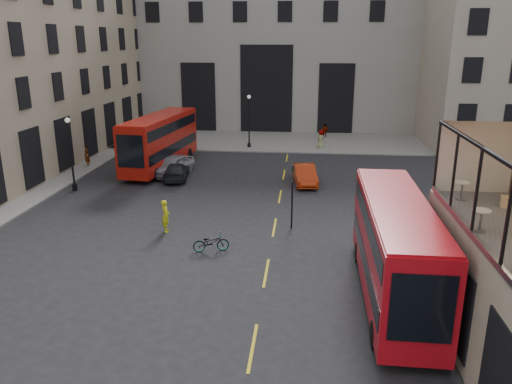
# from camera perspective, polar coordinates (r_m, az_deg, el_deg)

# --- Properties ---
(ground) EXTENTS (140.00, 140.00, 0.00)m
(ground) POSITION_cam_1_polar(r_m,az_deg,el_deg) (18.67, 6.03, -17.61)
(ground) COLOR black
(ground) RESTS_ON ground
(host_frontage) EXTENTS (3.00, 11.00, 4.50)m
(host_frontage) POSITION_cam_1_polar(r_m,az_deg,el_deg) (18.77, 26.93, -11.33)
(host_frontage) COLOR tan
(host_frontage) RESTS_ON ground
(gateway) EXTENTS (35.00, 10.60, 18.00)m
(gateway) POSITION_cam_1_polar(r_m,az_deg,el_deg) (63.54, 1.60, 15.98)
(gateway) COLOR gray
(gateway) RESTS_ON ground
(building_right) EXTENTS (16.60, 18.60, 20.00)m
(building_right) POSITION_cam_1_polar(r_m,az_deg,el_deg) (58.95, 26.93, 15.12)
(building_right) COLOR #A39784
(building_right) RESTS_ON ground
(pavement_far) EXTENTS (40.00, 12.00, 0.12)m
(pavement_far) POSITION_cam_1_polar(r_m,az_deg,el_deg) (54.69, -0.31, 5.97)
(pavement_far) COLOR slate
(pavement_far) RESTS_ON ground
(traffic_light_near) EXTENTS (0.16, 0.20, 3.80)m
(traffic_light_near) POSITION_cam_1_polar(r_m,az_deg,el_deg) (28.57, 4.17, 0.41)
(traffic_light_near) COLOR black
(traffic_light_near) RESTS_ON ground
(traffic_light_far) EXTENTS (0.16, 0.20, 3.80)m
(traffic_light_far) POSITION_cam_1_polar(r_m,az_deg,el_deg) (46.50, -12.82, 6.54)
(traffic_light_far) COLOR black
(traffic_light_far) RESTS_ON ground
(street_lamp_a) EXTENTS (0.36, 0.36, 5.33)m
(street_lamp_a) POSITION_cam_1_polar(r_m,az_deg,el_deg) (38.19, -20.33, 3.60)
(street_lamp_a) COLOR black
(street_lamp_a) RESTS_ON ground
(street_lamp_b) EXTENTS (0.36, 0.36, 5.33)m
(street_lamp_b) POSITION_cam_1_polar(r_m,az_deg,el_deg) (50.36, -0.79, 7.70)
(street_lamp_b) COLOR black
(street_lamp_b) RESTS_ON ground
(bus_near) EXTENTS (2.61, 10.81, 4.30)m
(bus_near) POSITION_cam_1_polar(r_m,az_deg,el_deg) (21.61, 15.59, -5.83)
(bus_near) COLOR #B60C15
(bus_near) RESTS_ON ground
(bus_far) EXTENTS (3.81, 11.47, 4.49)m
(bus_far) POSITION_cam_1_polar(r_m,az_deg,el_deg) (43.10, -10.89, 5.98)
(bus_far) COLOR #A5130B
(bus_far) RESTS_ON ground
(car_a) EXTENTS (3.23, 5.05, 1.60)m
(car_a) POSITION_cam_1_polar(r_m,az_deg,el_deg) (40.97, -9.53, 3.00)
(car_a) COLOR gray
(car_a) RESTS_ON ground
(car_b) EXTENTS (2.13, 4.60, 1.46)m
(car_b) POSITION_cam_1_polar(r_m,az_deg,el_deg) (38.14, 5.59, 2.00)
(car_b) COLOR #AB290A
(car_b) RESTS_ON ground
(car_c) EXTENTS (2.37, 4.59, 1.27)m
(car_c) POSITION_cam_1_polar(r_m,az_deg,el_deg) (39.75, -9.09, 2.35)
(car_c) COLOR black
(car_c) RESTS_ON ground
(bicycle) EXTENTS (1.98, 1.14, 0.98)m
(bicycle) POSITION_cam_1_polar(r_m,az_deg,el_deg) (26.12, -5.17, -5.76)
(bicycle) COLOR gray
(bicycle) RESTS_ON ground
(cyclist) EXTENTS (0.61, 0.78, 1.89)m
(cyclist) POSITION_cam_1_polar(r_m,az_deg,el_deg) (28.92, -10.29, -2.71)
(cyclist) COLOR yellow
(cyclist) RESTS_ON ground
(pedestrian_a) EXTENTS (0.90, 0.79, 1.57)m
(pedestrian_a) POSITION_cam_1_polar(r_m,az_deg,el_deg) (52.77, -15.15, 5.77)
(pedestrian_a) COLOR gray
(pedestrian_a) RESTS_ON ground
(pedestrian_b) EXTENTS (1.17, 1.18, 1.64)m
(pedestrian_b) POSITION_cam_1_polar(r_m,az_deg,el_deg) (51.91, -8.32, 6.04)
(pedestrian_b) COLOR gray
(pedestrian_b) RESTS_ON ground
(pedestrian_c) EXTENTS (1.02, 0.70, 1.61)m
(pedestrian_c) POSITION_cam_1_polar(r_m,az_deg,el_deg) (56.27, 7.90, 6.90)
(pedestrian_c) COLOR gray
(pedestrian_c) RESTS_ON ground
(pedestrian_d) EXTENTS (1.10, 1.12, 1.94)m
(pedestrian_d) POSITION_cam_1_polar(r_m,az_deg,el_deg) (50.71, 7.43, 5.99)
(pedestrian_d) COLOR gray
(pedestrian_d) RESTS_ON ground
(pedestrian_e) EXTENTS (0.69, 0.81, 1.88)m
(pedestrian_e) POSITION_cam_1_polar(r_m,az_deg,el_deg) (45.32, -18.77, 3.86)
(pedestrian_e) COLOR gray
(pedestrian_e) RESTS_ON ground
(cafe_table_mid) EXTENTS (0.58, 0.58, 0.73)m
(cafe_table_mid) POSITION_cam_1_polar(r_m,az_deg,el_deg) (17.73, 24.33, -2.62)
(cafe_table_mid) COLOR white
(cafe_table_mid) RESTS_ON cafe_floor
(cafe_table_far) EXTENTS (0.57, 0.57, 0.72)m
(cafe_table_far) POSITION_cam_1_polar(r_m,az_deg,el_deg) (20.94, 22.49, 0.46)
(cafe_table_far) COLOR white
(cafe_table_far) RESTS_ON cafe_floor
(cafe_chair_d) EXTENTS (0.46, 0.46, 0.79)m
(cafe_chair_d) POSITION_cam_1_polar(r_m,az_deg,el_deg) (20.75, 26.74, -0.91)
(cafe_chair_d) COLOR tan
(cafe_chair_d) RESTS_ON cafe_floor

